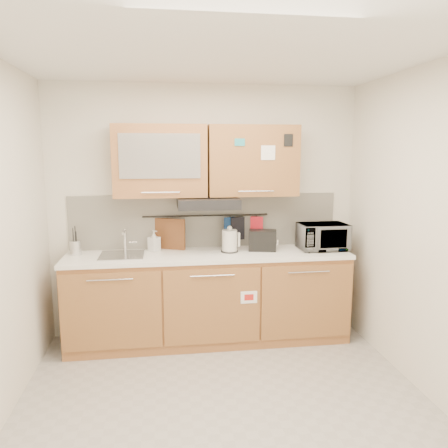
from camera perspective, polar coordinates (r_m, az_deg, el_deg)
name	(u,v)px	position (r m, az deg, el deg)	size (l,w,h in m)	color
floor	(226,405)	(3.63, 0.22, -22.61)	(3.20, 3.20, 0.00)	#9E9993
ceiling	(226,49)	(3.14, 0.25, 21.87)	(3.20, 3.20, 0.00)	white
wall_back	(205,211)	(4.60, -2.44, 1.68)	(3.20, 3.20, 0.00)	silver
wall_right	(432,234)	(3.71, 25.49, -1.16)	(3.00, 3.00, 0.00)	silver
base_cabinet	(209,302)	(4.52, -1.97, -10.17)	(2.80, 0.64, 0.88)	#AF6E3E
countertop	(209,255)	(4.37, -2.01, -4.07)	(2.82, 0.62, 0.04)	white
backsplash	(206,221)	(4.60, -2.41, 0.43)	(2.80, 0.02, 0.56)	silver
upper_cabinets	(206,161)	(4.38, -2.32, 8.25)	(1.82, 0.37, 0.70)	#AF6E3E
range_hood	(208,203)	(4.34, -2.13, 2.80)	(0.60, 0.46, 0.10)	black
sink	(122,255)	(4.38, -13.17, -3.97)	(0.42, 0.40, 0.26)	silver
utensil_rail	(206,216)	(4.56, -2.37, 1.10)	(0.02, 0.02, 1.30)	black
utensil_crock	(76,247)	(4.52, -18.81, -2.91)	(0.15, 0.15, 0.29)	silver
kettle	(230,241)	(4.40, 0.75, -2.29)	(0.19, 0.17, 0.27)	silver
toaster	(263,240)	(4.48, 5.05, -2.11)	(0.31, 0.23, 0.21)	black
microwave	(323,237)	(4.61, 12.77, -1.62)	(0.49, 0.33, 0.27)	#999999
soap_bottle	(154,241)	(4.49, -9.12, -2.16)	(0.10, 0.10, 0.21)	#999999
cutting_board	(168,241)	(4.57, -7.36, -2.21)	(0.38, 0.03, 0.47)	brown
oven_mitt	(230,228)	(4.60, 0.81, -0.47)	(0.13, 0.03, 0.22)	navy
dark_pouch	(237,228)	(4.61, 1.73, -0.56)	(0.15, 0.04, 0.24)	black
pot_holder	(257,224)	(4.64, 4.29, -0.03)	(0.13, 0.02, 0.16)	red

